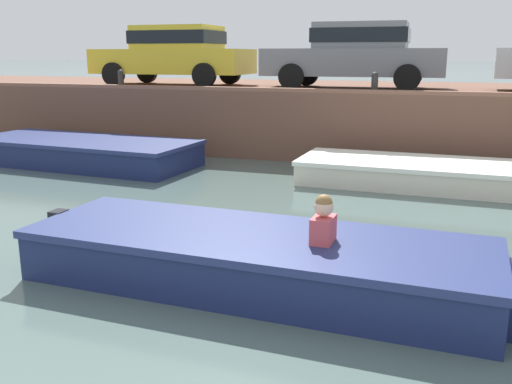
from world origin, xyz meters
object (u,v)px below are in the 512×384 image
object	(u,v)px
mooring_bollard_west	(121,78)
boat_moored_central_cream	(443,175)
motorboat_passing	(277,262)
car_left_inner_grey	(356,53)
car_leftmost_yellow	(175,53)
boat_moored_west_navy	(74,151)
mooring_bollard_mid	(375,82)

from	to	relation	value
mooring_bollard_west	boat_moored_central_cream	bearing A→B (deg)	-12.94
motorboat_passing	mooring_bollard_west	size ratio (longest dim) A/B	13.30
boat_moored_central_cream	car_left_inner_grey	bearing A→B (deg)	122.63
car_leftmost_yellow	mooring_bollard_west	size ratio (longest dim) A/B	9.45
car_left_inner_grey	car_leftmost_yellow	bearing A→B (deg)	-179.98
boat_moored_west_navy	mooring_bollard_mid	bearing A→B (deg)	17.90
boat_moored_central_cream	boat_moored_west_navy	bearing A→B (deg)	-178.27
boat_moored_central_cream	mooring_bollard_mid	bearing A→B (deg)	130.97
car_leftmost_yellow	car_left_inner_grey	xyz separation A→B (m)	(4.87, 0.00, 0.00)
boat_moored_west_navy	mooring_bollard_west	xyz separation A→B (m)	(0.04, 2.01, 1.51)
boat_moored_west_navy	mooring_bollard_west	size ratio (longest dim) A/B	13.68
motorboat_passing	car_leftmost_yellow	world-z (taller)	car_leftmost_yellow
car_leftmost_yellow	car_left_inner_grey	size ratio (longest dim) A/B	0.97
motorboat_passing	mooring_bollard_west	xyz separation A→B (m)	(-6.20, 7.16, 1.51)
boat_moored_central_cream	car_leftmost_yellow	xyz separation A→B (m)	(-7.10, 3.49, 2.17)
car_leftmost_yellow	mooring_bollard_mid	distance (m)	5.85
mooring_bollard_mid	boat_moored_west_navy	bearing A→B (deg)	-162.10
boat_moored_west_navy	motorboat_passing	size ratio (longest dim) A/B	1.03
boat_moored_west_navy	mooring_bollard_mid	xyz separation A→B (m)	(6.22, 2.01, 1.51)
boat_moored_west_navy	motorboat_passing	distance (m)	8.09
boat_moored_central_cream	mooring_bollard_west	size ratio (longest dim) A/B	12.80
motorboat_passing	car_left_inner_grey	distance (m)	9.15
boat_moored_central_cream	car_leftmost_yellow	world-z (taller)	car_leftmost_yellow
car_leftmost_yellow	car_left_inner_grey	world-z (taller)	same
boat_moored_central_cream	mooring_bollard_mid	size ratio (longest dim) A/B	12.80
boat_moored_west_navy	motorboat_passing	xyz separation A→B (m)	(6.24, -5.15, 0.00)
boat_moored_west_navy	boat_moored_central_cream	xyz separation A→B (m)	(7.77, 0.23, -0.05)
boat_moored_central_cream	motorboat_passing	world-z (taller)	motorboat_passing
boat_moored_central_cream	mooring_bollard_mid	xyz separation A→B (m)	(-1.54, 1.78, 1.56)
car_leftmost_yellow	car_left_inner_grey	distance (m)	4.87
boat_moored_west_navy	car_left_inner_grey	world-z (taller)	car_left_inner_grey
car_left_inner_grey	mooring_bollard_mid	bearing A→B (deg)	-67.99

